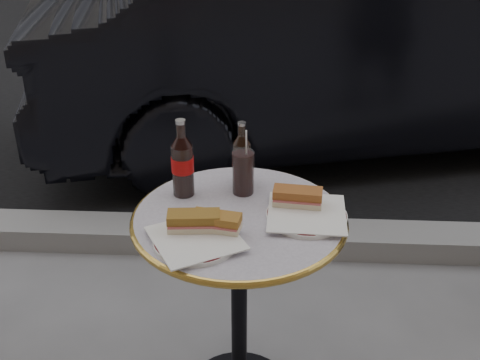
{
  "coord_description": "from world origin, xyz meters",
  "views": [
    {
      "loc": [
        0.08,
        -1.46,
        1.64
      ],
      "look_at": [
        0.0,
        0.05,
        0.82
      ],
      "focal_mm": 45.0,
      "sensor_mm": 36.0,
      "label": 1
    }
  ],
  "objects_px": {
    "parked_car": "(357,42)",
    "plate_left": "(196,240)",
    "bistro_table": "(239,314)",
    "plate_right": "(307,216)",
    "cola_bottle_left": "(182,158)",
    "cola_bottle_right": "(242,153)",
    "cola_glass": "(243,172)"
  },
  "relations": [
    {
      "from": "cola_bottle_left",
      "to": "cola_glass",
      "type": "height_order",
      "value": "cola_bottle_left"
    },
    {
      "from": "cola_bottle_right",
      "to": "cola_glass",
      "type": "bearing_deg",
      "value": -82.8
    },
    {
      "from": "plate_right",
      "to": "parked_car",
      "type": "xyz_separation_m",
      "value": [
        0.41,
        2.18,
        -0.1
      ]
    },
    {
      "from": "plate_left",
      "to": "plate_right",
      "type": "xyz_separation_m",
      "value": [
        0.3,
        0.14,
        0.0
      ]
    },
    {
      "from": "parked_car",
      "to": "bistro_table",
      "type": "bearing_deg",
      "value": 150.47
    },
    {
      "from": "bistro_table",
      "to": "cola_bottle_left",
      "type": "relative_size",
      "value": 3.01
    },
    {
      "from": "cola_glass",
      "to": "parked_car",
      "type": "height_order",
      "value": "parked_car"
    },
    {
      "from": "plate_right",
      "to": "cola_glass",
      "type": "bearing_deg",
      "value": 143.96
    },
    {
      "from": "plate_right",
      "to": "cola_bottle_left",
      "type": "distance_m",
      "value": 0.4
    },
    {
      "from": "bistro_table",
      "to": "cola_glass",
      "type": "bearing_deg",
      "value": 87.83
    },
    {
      "from": "cola_bottle_right",
      "to": "bistro_table",
      "type": "bearing_deg",
      "value": -89.26
    },
    {
      "from": "plate_right",
      "to": "cola_bottle_left",
      "type": "xyz_separation_m",
      "value": [
        -0.37,
        0.12,
        0.12
      ]
    },
    {
      "from": "parked_car",
      "to": "plate_left",
      "type": "bearing_deg",
      "value": 148.93
    },
    {
      "from": "plate_left",
      "to": "cola_glass",
      "type": "relative_size",
      "value": 1.67
    },
    {
      "from": "cola_glass",
      "to": "plate_left",
      "type": "bearing_deg",
      "value": -112.09
    },
    {
      "from": "bistro_table",
      "to": "cola_bottle_right",
      "type": "xyz_separation_m",
      "value": [
        -0.0,
        0.19,
        0.47
      ]
    },
    {
      "from": "cola_bottle_right",
      "to": "parked_car",
      "type": "relative_size",
      "value": 0.05
    },
    {
      "from": "plate_left",
      "to": "cola_bottle_left",
      "type": "height_order",
      "value": "cola_bottle_left"
    },
    {
      "from": "cola_bottle_left",
      "to": "parked_car",
      "type": "bearing_deg",
      "value": 69.47
    },
    {
      "from": "cola_bottle_right",
      "to": "cola_glass",
      "type": "height_order",
      "value": "cola_bottle_right"
    },
    {
      "from": "plate_left",
      "to": "plate_right",
      "type": "distance_m",
      "value": 0.33
    },
    {
      "from": "plate_left",
      "to": "cola_bottle_left",
      "type": "bearing_deg",
      "value": 104.48
    },
    {
      "from": "plate_right",
      "to": "cola_bottle_left",
      "type": "relative_size",
      "value": 0.95
    },
    {
      "from": "plate_right",
      "to": "cola_bottle_left",
      "type": "bearing_deg",
      "value": 162.18
    },
    {
      "from": "bistro_table",
      "to": "cola_bottle_left",
      "type": "xyz_separation_m",
      "value": [
        -0.17,
        0.12,
        0.49
      ]
    },
    {
      "from": "cola_bottle_right",
      "to": "cola_glass",
      "type": "relative_size",
      "value": 1.51
    },
    {
      "from": "bistro_table",
      "to": "cola_glass",
      "type": "distance_m",
      "value": 0.45
    },
    {
      "from": "bistro_table",
      "to": "parked_car",
      "type": "distance_m",
      "value": 2.28
    },
    {
      "from": "cola_bottle_left",
      "to": "cola_bottle_right",
      "type": "relative_size",
      "value": 1.18
    },
    {
      "from": "cola_bottle_right",
      "to": "parked_car",
      "type": "xyz_separation_m",
      "value": [
        0.6,
        1.99,
        -0.2
      ]
    },
    {
      "from": "cola_bottle_left",
      "to": "parked_car",
      "type": "relative_size",
      "value": 0.06
    },
    {
      "from": "cola_glass",
      "to": "parked_car",
      "type": "relative_size",
      "value": 0.04
    }
  ]
}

